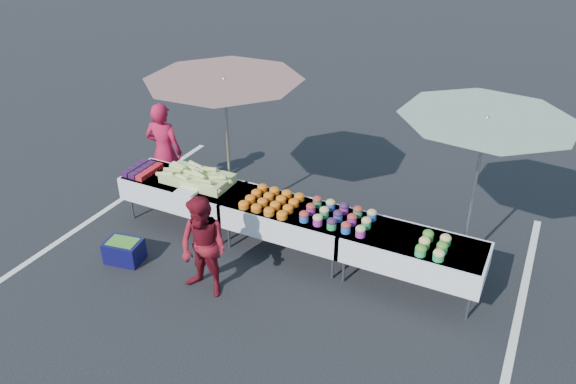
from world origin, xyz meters
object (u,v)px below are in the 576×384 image
at_px(umbrella_left, 225,92).
at_px(table_left, 183,190).
at_px(customer, 204,248).
at_px(vendor, 164,151).
at_px(table_center, 288,218).
at_px(storage_bin, 124,250).
at_px(table_right, 413,251).
at_px(umbrella_right, 485,132).

bearing_deg(umbrella_left, table_left, -146.15).
xyz_separation_m(table_left, customer, (1.25, -1.28, 0.12)).
distance_m(table_left, vendor, 0.96).
relative_size(table_center, customer, 1.32).
bearing_deg(storage_bin, table_center, 21.97).
bearing_deg(storage_bin, customer, -11.92).
xyz_separation_m(vendor, umbrella_left, (1.34, -0.15, 1.28)).
bearing_deg(storage_bin, table_right, 8.16).
height_order(umbrella_left, umbrella_right, umbrella_left).
xyz_separation_m(table_right, customer, (-2.35, -1.28, 0.12)).
bearing_deg(table_center, vendor, 167.81).
relative_size(table_left, umbrella_right, 0.68).
bearing_deg(customer, storage_bin, -177.18).
bearing_deg(vendor, table_center, 157.60).
xyz_separation_m(table_center, vendor, (-2.55, 0.55, 0.26)).
bearing_deg(table_right, storage_bin, -161.98).
bearing_deg(vendor, umbrella_left, 163.42).
xyz_separation_m(customer, umbrella_left, (-0.65, 1.68, 1.42)).
bearing_deg(customer, table_right, 33.46).
bearing_deg(umbrella_left, table_right, -7.59).
xyz_separation_m(table_center, table_right, (1.80, 0.00, 0.00)).
bearing_deg(customer, table_center, 71.51).
distance_m(table_right, vendor, 4.39).
relative_size(vendor, customer, 1.20).
relative_size(table_left, umbrella_left, 0.64).
relative_size(table_center, umbrella_right, 0.68).
height_order(table_center, umbrella_left, umbrella_left).
height_order(table_left, umbrella_right, umbrella_right).
height_order(table_center, vendor, vendor).
distance_m(vendor, umbrella_left, 1.86).
height_order(table_right, umbrella_left, umbrella_left).
height_order(table_right, storage_bin, table_right).
relative_size(umbrella_left, umbrella_right, 1.07).
xyz_separation_m(vendor, storage_bin, (0.56, -1.78, -0.67)).
bearing_deg(table_left, storage_bin, -98.47).
height_order(vendor, umbrella_right, umbrella_right).
distance_m(table_center, storage_bin, 2.37).
bearing_deg(table_center, table_left, 180.00).
distance_m(vendor, storage_bin, 1.98).
relative_size(table_right, storage_bin, 3.36).
height_order(umbrella_left, storage_bin, umbrella_left).
distance_m(customer, umbrella_left, 2.29).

